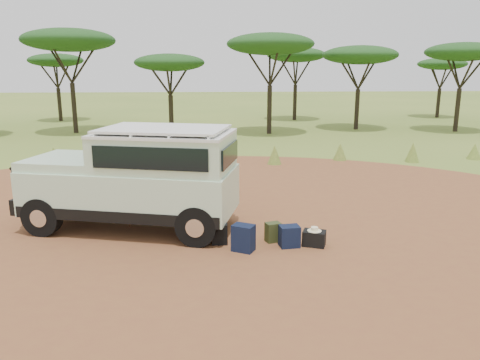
{
  "coord_description": "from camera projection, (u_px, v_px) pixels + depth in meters",
  "views": [
    {
      "loc": [
        0.22,
        -10.75,
        3.94
      ],
      "look_at": [
        1.07,
        1.49,
        1.0
      ],
      "focal_mm": 35.0,
      "sensor_mm": 36.0,
      "label": 1
    }
  ],
  "objects": [
    {
      "name": "backpack_black",
      "position": [
        220.0,
        234.0,
        10.71
      ],
      "size": [
        0.36,
        0.27,
        0.49
      ],
      "primitive_type": "cube",
      "rotation": [
        0.0,
        0.0,
        -0.02
      ],
      "color": "black",
      "rests_on": "ground"
    },
    {
      "name": "backpack_navy",
      "position": [
        243.0,
        238.0,
        10.28
      ],
      "size": [
        0.56,
        0.51,
        0.6
      ],
      "primitive_type": "cube",
      "rotation": [
        0.0,
        0.0,
        -0.49
      ],
      "color": "black",
      "rests_on": "ground"
    },
    {
      "name": "stuff_sack",
      "position": [
        240.0,
        243.0,
        10.4
      ],
      "size": [
        0.35,
        0.35,
        0.29
      ],
      "primitive_type": "cylinder",
      "rotation": [
        1.57,
        0.0,
        0.19
      ],
      "color": "black",
      "rests_on": "ground"
    },
    {
      "name": "dirt_clearing",
      "position": [
        200.0,
        235.0,
        11.33
      ],
      "size": [
        23.0,
        23.0,
        0.01
      ],
      "primitive_type": "cylinder",
      "color": "brown",
      "rests_on": "ground"
    },
    {
      "name": "walking_staff",
      "position": [
        131.0,
        202.0,
        11.53
      ],
      "size": [
        0.28,
        0.48,
        1.46
      ],
      "primitive_type": "cylinder",
      "rotation": [
        0.33,
        0.0,
        0.49
      ],
      "color": "brown",
      "rests_on": "ground"
    },
    {
      "name": "acacia_treeline",
      "position": [
        215.0,
        53.0,
        29.47
      ],
      "size": [
        46.7,
        13.2,
        6.26
      ],
      "color": "black",
      "rests_on": "ground"
    },
    {
      "name": "hard_case",
      "position": [
        314.0,
        238.0,
        10.61
      ],
      "size": [
        0.6,
        0.51,
        0.36
      ],
      "primitive_type": "cube",
      "rotation": [
        0.0,
        0.0,
        -0.36
      ],
      "color": "black",
      "rests_on": "ground"
    },
    {
      "name": "duffel_navy",
      "position": [
        289.0,
        236.0,
        10.54
      ],
      "size": [
        0.48,
        0.38,
        0.49
      ],
      "primitive_type": "cube",
      "rotation": [
        0.0,
        0.0,
        0.12
      ],
      "color": "black",
      "rests_on": "ground"
    },
    {
      "name": "safari_hat",
      "position": [
        314.0,
        230.0,
        10.56
      ],
      "size": [
        0.32,
        0.32,
        0.09
      ],
      "color": "#F6EBB8",
      "rests_on": "hard_case"
    },
    {
      "name": "ground",
      "position": [
        200.0,
        235.0,
        11.34
      ],
      "size": [
        140.0,
        140.0,
        0.0
      ],
      "primitive_type": "plane",
      "color": "olive",
      "rests_on": "ground"
    },
    {
      "name": "backpack_olive",
      "position": [
        273.0,
        232.0,
        10.85
      ],
      "size": [
        0.39,
        0.33,
        0.46
      ],
      "primitive_type": "cube",
      "rotation": [
        0.0,
        0.0,
        0.31
      ],
      "color": "#303D1C",
      "rests_on": "ground"
    },
    {
      "name": "grass_fringe",
      "position": [
        206.0,
        154.0,
        19.66
      ],
      "size": [
        36.6,
        1.6,
        0.9
      ],
      "color": "olive",
      "rests_on": "ground"
    },
    {
      "name": "safari_vehicle",
      "position": [
        138.0,
        181.0,
        11.53
      ],
      "size": [
        5.59,
        3.3,
        2.57
      ],
      "rotation": [
        0.0,
        0.0,
        -0.25
      ],
      "color": "silver",
      "rests_on": "ground"
    }
  ]
}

